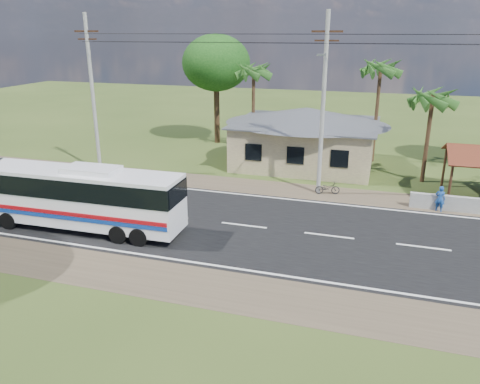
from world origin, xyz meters
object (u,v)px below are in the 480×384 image
at_px(motorcycle, 327,188).
at_px(small_car, 6,172).
at_px(person, 440,199).
at_px(coach_bus, 78,193).

distance_m(motorcycle, small_car, 21.89).
relative_size(person, small_car, 0.43).
bearing_deg(small_car, motorcycle, -3.59).
distance_m(coach_bus, person, 19.91).
bearing_deg(small_car, coach_bus, -42.76).
relative_size(motorcycle, person, 1.02).
distance_m(coach_bus, motorcycle, 14.97).
relative_size(motorcycle, small_car, 0.44).
xyz_separation_m(coach_bus, small_car, (-9.98, 5.63, -1.36)).
bearing_deg(motorcycle, person, -114.77).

